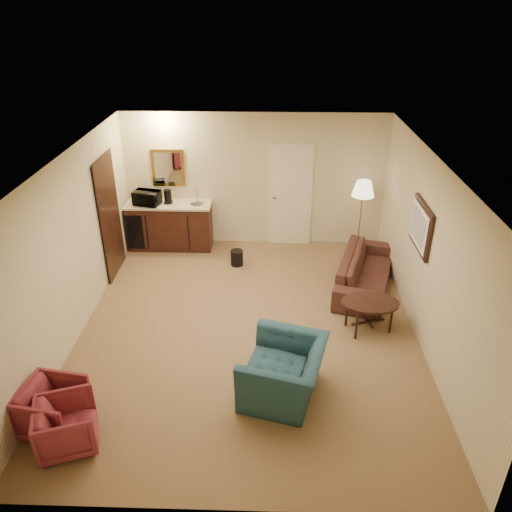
{
  "coord_description": "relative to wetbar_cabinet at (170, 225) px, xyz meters",
  "views": [
    {
      "loc": [
        0.3,
        -6.15,
        4.51
      ],
      "look_at": [
        0.1,
        0.5,
        0.98
      ],
      "focal_mm": 35.0,
      "sensor_mm": 36.0,
      "label": 1
    }
  ],
  "objects": [
    {
      "name": "rose_chair_near",
      "position": [
        -0.5,
        -4.72,
        -0.13
      ],
      "size": [
        0.7,
        0.74,
        0.67
      ],
      "primitive_type": "imported",
      "rotation": [
        0.0,
        0.0,
        1.41
      ],
      "color": "#912F3C",
      "rests_on": "ground"
    },
    {
      "name": "waste_bin",
      "position": [
        1.35,
        -0.72,
        -0.31
      ],
      "size": [
        0.28,
        0.28,
        0.29
      ],
      "primitive_type": "cylinder",
      "rotation": [
        0.0,
        0.0,
        0.24
      ],
      "color": "black",
      "rests_on": "ground"
    },
    {
      "name": "sofa",
      "position": [
        3.6,
        -1.42,
        -0.06
      ],
      "size": [
        1.15,
        2.11,
        0.79
      ],
      "primitive_type": "imported",
      "rotation": [
        0.0,
        0.0,
        1.28
      ],
      "color": "black",
      "rests_on": "ground"
    },
    {
      "name": "ground",
      "position": [
        1.65,
        -2.72,
        -0.46
      ],
      "size": [
        6.0,
        6.0,
        0.0
      ],
      "primitive_type": "plane",
      "color": "olive",
      "rests_on": "ground"
    },
    {
      "name": "room_walls",
      "position": [
        1.55,
        -1.95,
        1.26
      ],
      "size": [
        5.02,
        6.01,
        2.61
      ],
      "color": "beige",
      "rests_on": "ground"
    },
    {
      "name": "wetbar_cabinet",
      "position": [
        0.0,
        0.0,
        0.0
      ],
      "size": [
        1.64,
        0.58,
        0.92
      ],
      "primitive_type": "cube",
      "color": "#3C1B13",
      "rests_on": "ground"
    },
    {
      "name": "coffee_maker",
      "position": [
        -0.0,
        0.02,
        0.59
      ],
      "size": [
        0.14,
        0.14,
        0.27
      ],
      "primitive_type": "cylinder",
      "rotation": [
        0.0,
        0.0,
        0.0
      ],
      "color": "black",
      "rests_on": "wetbar_cabinet"
    },
    {
      "name": "microwave",
      "position": [
        -0.39,
        -0.06,
        0.62
      ],
      "size": [
        0.53,
        0.37,
        0.33
      ],
      "primitive_type": "imported",
      "rotation": [
        0.0,
        0.0,
        -0.23
      ],
      "color": "black",
      "rests_on": "wetbar_cabinet"
    },
    {
      "name": "teal_armchair",
      "position": [
        2.15,
        -4.08,
        0.01
      ],
      "size": [
        0.96,
        1.23,
        0.95
      ],
      "primitive_type": "imported",
      "rotation": [
        0.0,
        0.0,
        -1.83
      ],
      "color": "#204650",
      "rests_on": "ground"
    },
    {
      "name": "rose_chair_far",
      "position": [
        -0.25,
        -4.96,
        -0.14
      ],
      "size": [
        0.75,
        0.78,
        0.64
      ],
      "primitive_type": "imported",
      "rotation": [
        0.0,
        0.0,
        1.9
      ],
      "color": "#912F3C",
      "rests_on": "ground"
    },
    {
      "name": "floor_lamp",
      "position": [
        3.63,
        -0.32,
        0.3
      ],
      "size": [
        0.45,
        0.45,
        1.53
      ],
      "primitive_type": "cube",
      "rotation": [
        0.0,
        0.0,
        -0.12
      ],
      "color": "#B9953D",
      "rests_on": "ground"
    },
    {
      "name": "coffee_table",
      "position": [
        3.45,
        -2.67,
        -0.21
      ],
      "size": [
        0.99,
        0.8,
        0.49
      ],
      "primitive_type": "cube",
      "rotation": [
        0.0,
        0.0,
        0.3
      ],
      "color": "#321910",
      "rests_on": "ground"
    }
  ]
}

